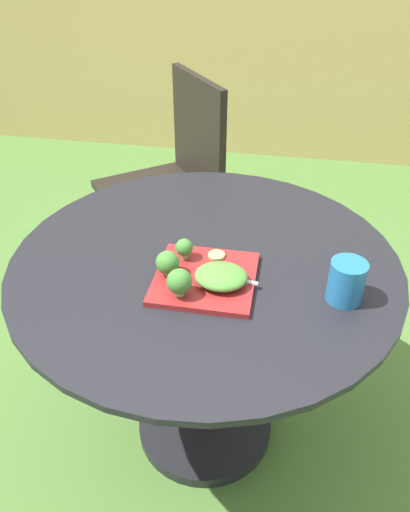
% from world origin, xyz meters
% --- Properties ---
extents(ground_plane, '(12.00, 12.00, 0.00)m').
position_xyz_m(ground_plane, '(0.00, 0.00, 0.00)').
color(ground_plane, '#4C7533').
extents(bamboo_fence, '(8.00, 0.08, 1.59)m').
position_xyz_m(bamboo_fence, '(0.00, 2.29, 0.79)').
color(bamboo_fence, tan).
rests_on(bamboo_fence, ground_plane).
extents(patio_table, '(1.01, 1.01, 0.70)m').
position_xyz_m(patio_table, '(0.00, 0.00, 0.48)').
color(patio_table, black).
rests_on(patio_table, ground_plane).
extents(patio_chair, '(0.62, 0.62, 0.90)m').
position_xyz_m(patio_chair, '(-0.28, 0.85, 0.53)').
color(patio_chair, black).
rests_on(patio_chair, ground_plane).
extents(salad_plate, '(0.24, 0.24, 0.01)m').
position_xyz_m(salad_plate, '(0.02, -0.09, 0.71)').
color(salad_plate, maroon).
rests_on(salad_plate, patio_table).
extents(drinking_glass, '(0.08, 0.08, 0.10)m').
position_xyz_m(drinking_glass, '(0.34, -0.10, 0.75)').
color(drinking_glass, '#236BA8').
rests_on(drinking_glass, patio_table).
extents(fork, '(0.15, 0.04, 0.00)m').
position_xyz_m(fork, '(0.05, -0.09, 0.72)').
color(fork, silver).
rests_on(fork, salad_plate).
extents(lettuce_mound, '(0.13, 0.11, 0.04)m').
position_xyz_m(lettuce_mound, '(0.06, -0.11, 0.74)').
color(lettuce_mound, '#519338').
rests_on(lettuce_mound, salad_plate).
extents(broccoli_floret_0, '(0.06, 0.06, 0.06)m').
position_xyz_m(broccoli_floret_0, '(-0.07, -0.10, 0.75)').
color(broccoli_floret_0, '#99B770').
rests_on(broccoli_floret_0, salad_plate).
extents(broccoli_floret_1, '(0.04, 0.04, 0.06)m').
position_xyz_m(broccoli_floret_1, '(-0.05, -0.03, 0.75)').
color(broccoli_floret_1, '#99B770').
rests_on(broccoli_floret_1, salad_plate).
extents(broccoli_floret_2, '(0.06, 0.06, 0.07)m').
position_xyz_m(broccoli_floret_2, '(-0.03, -0.17, 0.75)').
color(broccoli_floret_2, '#99B770').
rests_on(broccoli_floret_2, salad_plate).
extents(cucumber_slice_0, '(0.04, 0.04, 0.01)m').
position_xyz_m(cucumber_slice_0, '(0.03, -0.01, 0.72)').
color(cucumber_slice_0, '#8EB766').
rests_on(cucumber_slice_0, salad_plate).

